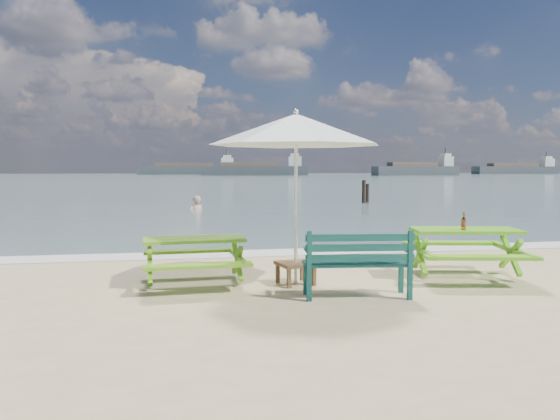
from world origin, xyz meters
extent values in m
plane|color=slate|center=(0.00, 85.00, 0.00)|extent=(300.00, 300.00, 0.00)
cube|color=silver|center=(0.00, 4.60, 0.01)|extent=(22.00, 0.90, 0.01)
cube|color=#5F9E18|center=(-1.96, 1.83, 0.68)|extent=(1.50, 0.77, 0.05)
cube|color=#5F9E18|center=(-2.00, 2.51, 0.40)|extent=(1.48, 0.34, 0.05)
cube|color=#5F9E18|center=(-1.92, 1.14, 0.40)|extent=(1.48, 0.34, 0.05)
cube|color=#5F9E18|center=(-1.96, 1.83, 0.31)|extent=(1.42, 0.90, 0.62)
cube|color=#5EAF1A|center=(2.24, 1.60, 0.75)|extent=(1.74, 1.07, 0.05)
cube|color=#5EAF1A|center=(2.39, 2.35, 0.45)|extent=(1.64, 0.60, 0.05)
cube|color=#5EAF1A|center=(2.09, 0.86, 0.45)|extent=(1.64, 0.60, 0.05)
cube|color=#5EAF1A|center=(2.24, 1.60, 0.34)|extent=(1.67, 1.20, 0.69)
cube|color=#0F413A|center=(0.15, 0.69, 0.45)|extent=(1.47, 0.59, 0.04)
cube|color=#0F413A|center=(0.13, 0.47, 0.69)|extent=(1.42, 0.20, 0.37)
cube|color=#0F413A|center=(0.15, 0.69, 0.22)|extent=(1.37, 0.64, 0.45)
cube|color=brown|center=(-0.48, 1.61, 0.30)|extent=(0.61, 0.61, 0.05)
cube|color=brown|center=(-0.48, 1.61, 0.14)|extent=(0.54, 0.54, 0.28)
cylinder|color=silver|center=(-0.48, 1.61, 1.22)|extent=(0.05, 0.05, 2.44)
cone|color=silver|center=(-0.48, 1.61, 2.28)|extent=(3.05, 3.05, 0.46)
cylinder|color=#956015|center=(2.12, 1.46, 0.86)|extent=(0.07, 0.07, 0.16)
cylinder|color=#956015|center=(2.12, 1.46, 1.01)|extent=(0.03, 0.03, 0.08)
cylinder|color=#AC2813|center=(2.12, 1.46, 0.86)|extent=(0.07, 0.07, 0.07)
imported|color=tan|center=(-1.53, 16.97, -0.39)|extent=(0.81, 0.69, 1.87)
cylinder|color=black|center=(6.69, 19.35, 0.46)|extent=(0.18, 0.18, 1.33)
cylinder|color=black|center=(7.09, 19.95, 0.36)|extent=(0.16, 0.16, 1.12)
cube|color=#394044|center=(90.47, 132.65, 1.00)|extent=(26.24, 5.89, 2.20)
cube|color=silver|center=(100.33, 133.37, 3.20)|extent=(3.33, 3.22, 2.20)
cube|color=#394044|center=(-0.09, 136.08, 1.00)|extent=(25.92, 5.19, 2.20)
cube|color=silver|center=(9.69, 135.63, 3.20)|extent=(3.23, 3.14, 2.20)
cube|color=#394044|center=(14.50, 117.66, 1.00)|extent=(24.42, 7.24, 2.20)
cube|color=silver|center=(23.57, 116.41, 3.20)|extent=(3.27, 3.37, 2.20)
cube|color=#394044|center=(50.36, 110.37, 1.00)|extent=(20.19, 5.43, 2.20)
cube|color=silver|center=(57.92, 110.92, 3.20)|extent=(2.61, 3.17, 2.20)
camera|label=1|loc=(-2.14, -6.22, 1.73)|focal=35.00mm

